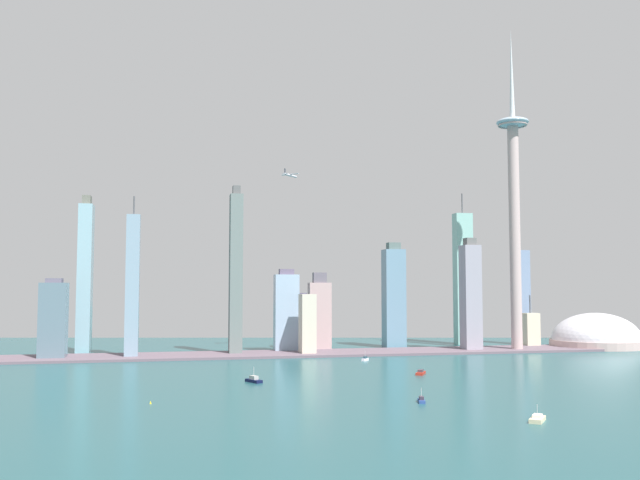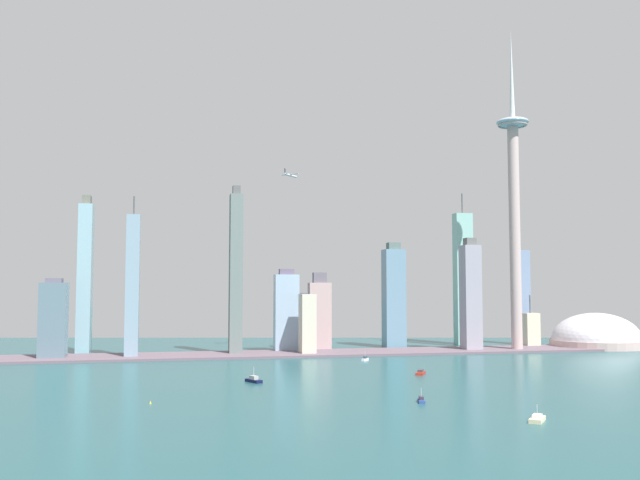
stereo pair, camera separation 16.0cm
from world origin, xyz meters
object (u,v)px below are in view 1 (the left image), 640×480
Objects in this scene: skyscraper_1 at (471,297)px; skyscraper_11 at (521,297)px; skyscraper_5 at (307,324)px; skyscraper_0 at (236,272)px; channel_buoy_0 at (151,402)px; stadium_dome at (596,340)px; skyscraper_6 at (300,322)px; skyscraper_8 at (132,286)px; boat_0 at (365,359)px; skyscraper_12 at (320,315)px; boat_2 at (537,419)px; observation_tower at (514,194)px; boat_3 at (421,400)px; skyscraper_2 at (531,330)px; skyscraper_10 at (463,278)px; airplane at (290,175)px; skyscraper_3 at (85,277)px; skyscraper_9 at (286,312)px; skyscraper_4 at (394,297)px; boat_4 at (421,373)px; skyscraper_7 at (53,320)px; boat_1 at (254,380)px.

skyscraper_11 is (105.97, 77.90, -1.79)m from skyscraper_1.
skyscraper_5 is at bearing -164.57° from skyscraper_11.
channel_buoy_0 is (-80.69, -304.10, -87.42)m from skyscraper_0.
skyscraper_6 is (-353.10, 60.67, 22.40)m from stadium_dome.
skyscraper_8 is 249.17m from boat_0.
skyscraper_12 is at bearing 165.55° from skyscraper_1.
boat_2 is (-145.73, -394.74, -60.41)m from skyscraper_1.
boat_3 is (-235.58, -314.08, -178.66)m from observation_tower.
skyscraper_12 is at bearing 61.70° from channel_buoy_0.
skyscraper_2 reaches higher than channel_buoy_0.
airplane is at bearing -168.33° from skyscraper_10.
skyscraper_3 is 469.79m from boat_3.
skyscraper_0 is 75.98m from skyscraper_9.
boat_2 is at bearing -117.14° from observation_tower.
skyscraper_2 is at bearing 0.65° from skyscraper_9.
skyscraper_2 is 472.57m from skyscraper_8.
skyscraper_12 is at bearing 17.02° from skyscraper_0.
skyscraper_1 is (-52.26, 8.41, -118.13)m from observation_tower.
skyscraper_0 reaches higher than boat_2.
skyscraper_11 is at bearing 4.27° from skyscraper_4.
skyscraper_11 is (372.73, 65.20, -28.24)m from skyscraper_0.
skyscraper_5 is at bearing -123.47° from airplane.
skyscraper_8 is (-425.97, 9.37, -106.39)m from observation_tower.
skyscraper_6 is at bearing 84.67° from skyscraper_5.
airplane reaches higher than channel_buoy_0.
boat_2 is (-315.01, -408.49, -7.27)m from stadium_dome.
skyscraper_9 reaches higher than boat_4.
skyscraper_9 is at bearing -160.91° from boat_3.
skyscraper_9 reaches higher than stadium_dome.
observation_tower is 3.44× the size of stadium_dome.
skyscraper_8 reaches higher than boat_4.
skyscraper_6 is at bearing 60.05° from skyscraper_9.
stadium_dome is 1.35× the size of skyscraper_7.
airplane reaches higher than boat_4.
skyscraper_5 is 328.60m from channel_buoy_0.
skyscraper_5 is at bearing 178.98° from observation_tower.
skyscraper_7 is (-183.16, -9.93, -49.12)m from skyscraper_0.
skyscraper_0 is 17.61× the size of boat_0.
skyscraper_0 reaches higher than skyscraper_9.
skyscraper_3 is at bearing 176.29° from skyscraper_2.
stadium_dome is at bearing 1.87° from boat_2.
skyscraper_10 is at bearing 101.04° from observation_tower.
boat_2 is at bearing -83.37° from skyscraper_5.
boat_4 is at bearing 47.23° from boat_0.
skyscraper_4 is 345.31m from boat_1.
observation_tower is 36.32× the size of boat_0.
skyscraper_8 is 462.33m from boat_2.
airplane is at bearing 179.54° from skyscraper_12.
airplane reaches higher than skyscraper_0.
skyscraper_12 is at bearing -167.38° from boat_3.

